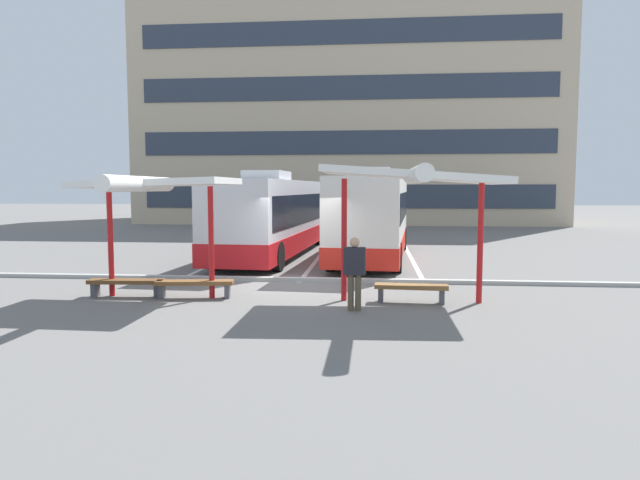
{
  "coord_description": "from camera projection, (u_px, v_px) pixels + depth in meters",
  "views": [
    {
      "loc": [
        2.19,
        -15.91,
        2.78
      ],
      "look_at": [
        0.42,
        2.67,
        1.07
      ],
      "focal_mm": 31.76,
      "sensor_mm": 36.0,
      "label": 1
    }
  ],
  "objects": [
    {
      "name": "bench_0",
      "position": [
        126.0,
        284.0,
        14.5
      ],
      "size": [
        1.95,
        0.55,
        0.45
      ],
      "color": "brown",
      "rests_on": "ground"
    },
    {
      "name": "platform_kerb",
      "position": [
        300.0,
        280.0,
        16.89
      ],
      "size": [
        44.0,
        0.24,
        0.12
      ],
      "primitive_type": "cube",
      "color": "#ADADA8",
      "rests_on": "ground"
    },
    {
      "name": "bench_2",
      "position": [
        411.0,
        289.0,
        13.74
      ],
      "size": [
        1.79,
        0.53,
        0.45
      ],
      "color": "brown",
      "rests_on": "ground"
    },
    {
      "name": "waiting_passenger_0",
      "position": [
        355.0,
        268.0,
        12.79
      ],
      "size": [
        0.5,
        0.26,
        1.68
      ],
      "color": "brown",
      "rests_on": "ground"
    },
    {
      "name": "ground_plane",
      "position": [
        297.0,
        285.0,
        16.24
      ],
      "size": [
        160.0,
        160.0,
        0.0
      ],
      "primitive_type": "plane",
      "color": "slate"
    },
    {
      "name": "lane_stripe_0",
      "position": [
        235.0,
        254.0,
        24.02
      ],
      "size": [
        0.16,
        14.0,
        0.01
      ],
      "primitive_type": "cube",
      "color": "white",
      "rests_on": "ground"
    },
    {
      "name": "lane_stripe_1",
      "position": [
        321.0,
        255.0,
        23.67
      ],
      "size": [
        0.16,
        14.0,
        0.01
      ],
      "primitive_type": "cube",
      "color": "white",
      "rests_on": "ground"
    },
    {
      "name": "waiting_shelter_0",
      "position": [
        155.0,
        186.0,
        14.01
      ],
      "size": [
        3.65,
        4.39,
        3.06
      ],
      "color": "red",
      "rests_on": "ground"
    },
    {
      "name": "bench_1",
      "position": [
        195.0,
        285.0,
        14.33
      ],
      "size": [
        1.99,
        0.69,
        0.45
      ],
      "color": "brown",
      "rests_on": "ground"
    },
    {
      "name": "lane_stripe_2",
      "position": [
        410.0,
        256.0,
        23.32
      ],
      "size": [
        0.16,
        14.0,
        0.01
      ],
      "primitive_type": "cube",
      "color": "white",
      "rests_on": "ground"
    },
    {
      "name": "coach_bus_0",
      "position": [
        277.0,
        217.0,
        23.52
      ],
      "size": [
        3.22,
        12.63,
        3.44
      ],
      "color": "silver",
      "rests_on": "ground"
    },
    {
      "name": "terminal_building",
      "position": [
        350.0,
        105.0,
        48.87
      ],
      "size": [
        32.97,
        15.46,
        22.58
      ],
      "color": "#C6B293",
      "rests_on": "ground"
    },
    {
      "name": "coach_bus_1",
      "position": [
        372.0,
        217.0,
        22.19
      ],
      "size": [
        3.24,
        10.54,
        3.52
      ],
      "color": "silver",
      "rests_on": "ground"
    },
    {
      "name": "waiting_shelter_1",
      "position": [
        413.0,
        178.0,
        13.37
      ],
      "size": [
        4.29,
        4.87,
        3.32
      ],
      "color": "red",
      "rests_on": "ground"
    }
  ]
}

